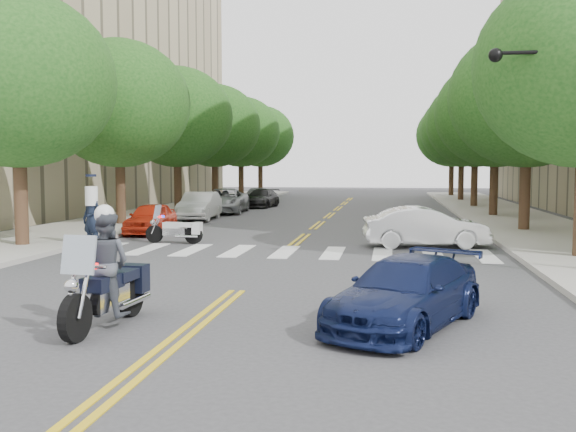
% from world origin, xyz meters
% --- Properties ---
extents(ground, '(140.00, 140.00, 0.00)m').
position_xyz_m(ground, '(0.00, 0.00, 0.00)').
color(ground, '#38383A').
rests_on(ground, ground).
extents(sidewalk_left, '(5.00, 60.00, 0.15)m').
position_xyz_m(sidewalk_left, '(-9.50, 22.00, 0.07)').
color(sidewalk_left, '#9E9991').
rests_on(sidewalk_left, ground).
extents(sidewalk_right, '(5.00, 60.00, 0.15)m').
position_xyz_m(sidewalk_right, '(9.50, 22.00, 0.07)').
color(sidewalk_right, '#9E9991').
rests_on(sidewalk_right, ground).
extents(tree_l_0, '(6.40, 6.40, 8.45)m').
position_xyz_m(tree_l_0, '(-8.80, 6.00, 5.55)').
color(tree_l_0, '#382316').
rests_on(tree_l_0, ground).
extents(tree_l_1, '(6.40, 6.40, 8.45)m').
position_xyz_m(tree_l_1, '(-8.80, 14.00, 5.55)').
color(tree_l_1, '#382316').
rests_on(tree_l_1, ground).
extents(tree_l_2, '(6.40, 6.40, 8.45)m').
position_xyz_m(tree_l_2, '(-8.80, 22.00, 5.55)').
color(tree_l_2, '#382316').
rests_on(tree_l_2, ground).
extents(tree_l_3, '(6.40, 6.40, 8.45)m').
position_xyz_m(tree_l_3, '(-8.80, 30.00, 5.55)').
color(tree_l_3, '#382316').
rests_on(tree_l_3, ground).
extents(tree_l_4, '(6.40, 6.40, 8.45)m').
position_xyz_m(tree_l_4, '(-8.80, 38.00, 5.55)').
color(tree_l_4, '#382316').
rests_on(tree_l_4, ground).
extents(tree_l_5, '(6.40, 6.40, 8.45)m').
position_xyz_m(tree_l_5, '(-8.80, 46.00, 5.55)').
color(tree_l_5, '#382316').
rests_on(tree_l_5, ground).
extents(tree_r_1, '(6.40, 6.40, 8.45)m').
position_xyz_m(tree_r_1, '(8.80, 14.00, 5.55)').
color(tree_r_1, '#382316').
rests_on(tree_r_1, ground).
extents(tree_r_2, '(6.40, 6.40, 8.45)m').
position_xyz_m(tree_r_2, '(8.80, 22.00, 5.55)').
color(tree_r_2, '#382316').
rests_on(tree_r_2, ground).
extents(tree_r_3, '(6.40, 6.40, 8.45)m').
position_xyz_m(tree_r_3, '(8.80, 30.00, 5.55)').
color(tree_r_3, '#382316').
rests_on(tree_r_3, ground).
extents(tree_r_4, '(6.40, 6.40, 8.45)m').
position_xyz_m(tree_r_4, '(8.80, 38.00, 5.55)').
color(tree_r_4, '#382316').
rests_on(tree_r_4, ground).
extents(tree_r_5, '(6.40, 6.40, 8.45)m').
position_xyz_m(tree_r_5, '(8.80, 46.00, 5.55)').
color(tree_r_5, '#382316').
rests_on(tree_r_5, ground).
extents(traffic_signal_pole, '(2.82, 0.42, 6.00)m').
position_xyz_m(traffic_signal_pole, '(7.72, 3.50, 3.72)').
color(traffic_signal_pole, black).
rests_on(traffic_signal_pole, ground).
extents(motorcycle_police, '(0.91, 2.58, 2.10)m').
position_xyz_m(motorcycle_police, '(-1.45, -3.38, 0.93)').
color(motorcycle_police, black).
rests_on(motorcycle_police, ground).
extents(motorcycle_parked, '(2.12, 0.53, 1.37)m').
position_xyz_m(motorcycle_parked, '(-4.11, 8.23, 0.48)').
color(motorcycle_parked, black).
rests_on(motorcycle_parked, ground).
extents(officer_standing, '(0.85, 0.69, 2.00)m').
position_xyz_m(officer_standing, '(-6.50, 6.39, 1.00)').
color(officer_standing, black).
rests_on(officer_standing, ground).
extents(convertible, '(4.32, 2.01, 1.37)m').
position_xyz_m(convertible, '(4.52, 8.50, 0.69)').
color(convertible, white).
rests_on(convertible, ground).
extents(sedan_blue, '(3.20, 4.37, 1.18)m').
position_xyz_m(sedan_blue, '(3.59, -2.59, 0.59)').
color(sedan_blue, '#0F183F').
rests_on(sedan_blue, ground).
extents(parked_car_a, '(1.80, 3.83, 1.27)m').
position_xyz_m(parked_car_a, '(-6.30, 11.20, 0.63)').
color(parked_car_a, red).
rests_on(parked_car_a, ground).
extents(parked_car_b, '(1.82, 4.44, 1.43)m').
position_xyz_m(parked_car_b, '(-6.30, 18.00, 0.72)').
color(parked_car_b, white).
rests_on(parked_car_b, ground).
extents(parked_car_c, '(2.78, 5.35, 1.44)m').
position_xyz_m(parked_car_c, '(-6.30, 22.93, 0.72)').
color(parked_car_c, '#93959A').
rests_on(parked_car_c, ground).
extents(parked_car_d, '(2.09, 4.35, 1.22)m').
position_xyz_m(parked_car_d, '(-5.20, 28.50, 0.61)').
color(parked_car_d, black).
rests_on(parked_car_d, ground).
extents(parked_car_e, '(1.75, 4.04, 1.36)m').
position_xyz_m(parked_car_e, '(-5.70, 29.50, 0.68)').
color(parked_car_e, '#949499').
rests_on(parked_car_e, ground).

